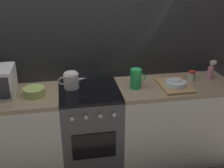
{
  "coord_description": "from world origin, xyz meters",
  "views": [
    {
      "loc": [
        -0.21,
        -2.47,
        2.04
      ],
      "look_at": [
        0.23,
        0.0,
        0.95
      ],
      "focal_mm": 44.16,
      "sensor_mm": 36.0,
      "label": 1
    }
  ],
  "objects_px": {
    "kettle": "(71,80)",
    "spray_bottle": "(211,72)",
    "mixing_bowl": "(34,92)",
    "stove_unit": "(91,129)",
    "spice_jar": "(192,76)",
    "pitcher": "(136,78)",
    "dish_pile": "(175,84)"
  },
  "relations": [
    {
      "from": "kettle",
      "to": "spray_bottle",
      "type": "relative_size",
      "value": 1.4
    },
    {
      "from": "mixing_bowl",
      "to": "kettle",
      "type": "bearing_deg",
      "value": 18.6
    },
    {
      "from": "stove_unit",
      "to": "spice_jar",
      "type": "relative_size",
      "value": 8.57
    },
    {
      "from": "pitcher",
      "to": "spice_jar",
      "type": "xyz_separation_m",
      "value": [
        0.64,
        0.08,
        -0.05
      ]
    },
    {
      "from": "kettle",
      "to": "mixing_bowl",
      "type": "distance_m",
      "value": 0.38
    },
    {
      "from": "dish_pile",
      "to": "spray_bottle",
      "type": "distance_m",
      "value": 0.48
    },
    {
      "from": "kettle",
      "to": "mixing_bowl",
      "type": "relative_size",
      "value": 1.42
    },
    {
      "from": "mixing_bowl",
      "to": "spray_bottle",
      "type": "distance_m",
      "value": 1.85
    },
    {
      "from": "spray_bottle",
      "to": "spice_jar",
      "type": "bearing_deg",
      "value": -178.13
    },
    {
      "from": "pitcher",
      "to": "spray_bottle",
      "type": "height_order",
      "value": "spray_bottle"
    },
    {
      "from": "mixing_bowl",
      "to": "spice_jar",
      "type": "bearing_deg",
      "value": 3.3
    },
    {
      "from": "spice_jar",
      "to": "pitcher",
      "type": "bearing_deg",
      "value": -172.51
    },
    {
      "from": "mixing_bowl",
      "to": "dish_pile",
      "type": "bearing_deg",
      "value": -1.47
    },
    {
      "from": "kettle",
      "to": "spice_jar",
      "type": "height_order",
      "value": "kettle"
    },
    {
      "from": "kettle",
      "to": "mixing_bowl",
      "type": "xyz_separation_m",
      "value": [
        -0.36,
        -0.12,
        -0.04
      ]
    },
    {
      "from": "mixing_bowl",
      "to": "spray_bottle",
      "type": "bearing_deg",
      "value": 3.14
    },
    {
      "from": "kettle",
      "to": "spice_jar",
      "type": "bearing_deg",
      "value": -1.15
    },
    {
      "from": "dish_pile",
      "to": "spray_bottle",
      "type": "bearing_deg",
      "value": 16.72
    },
    {
      "from": "stove_unit",
      "to": "spray_bottle",
      "type": "relative_size",
      "value": 4.43
    },
    {
      "from": "pitcher",
      "to": "spray_bottle",
      "type": "relative_size",
      "value": 0.99
    },
    {
      "from": "dish_pile",
      "to": "spray_bottle",
      "type": "xyz_separation_m",
      "value": [
        0.46,
        0.14,
        0.06
      ]
    },
    {
      "from": "spice_jar",
      "to": "dish_pile",
      "type": "bearing_deg",
      "value": -151.27
    },
    {
      "from": "dish_pile",
      "to": "pitcher",
      "type": "bearing_deg",
      "value": 173.48
    },
    {
      "from": "spice_jar",
      "to": "spray_bottle",
      "type": "xyz_separation_m",
      "value": [
        0.22,
        0.01,
        0.03
      ]
    },
    {
      "from": "stove_unit",
      "to": "spray_bottle",
      "type": "xyz_separation_m",
      "value": [
        1.32,
        0.07,
        0.53
      ]
    },
    {
      "from": "pitcher",
      "to": "spice_jar",
      "type": "relative_size",
      "value": 1.9
    },
    {
      "from": "kettle",
      "to": "dish_pile",
      "type": "distance_m",
      "value": 1.05
    },
    {
      "from": "spice_jar",
      "to": "spray_bottle",
      "type": "height_order",
      "value": "spray_bottle"
    },
    {
      "from": "mixing_bowl",
      "to": "pitcher",
      "type": "xyz_separation_m",
      "value": [
        0.99,
        0.01,
        0.06
      ]
    },
    {
      "from": "pitcher",
      "to": "spray_bottle",
      "type": "xyz_separation_m",
      "value": [
        0.86,
        0.09,
        -0.02
      ]
    },
    {
      "from": "spray_bottle",
      "to": "pitcher",
      "type": "bearing_deg",
      "value": -173.94
    },
    {
      "from": "mixing_bowl",
      "to": "dish_pile",
      "type": "distance_m",
      "value": 1.39
    }
  ]
}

